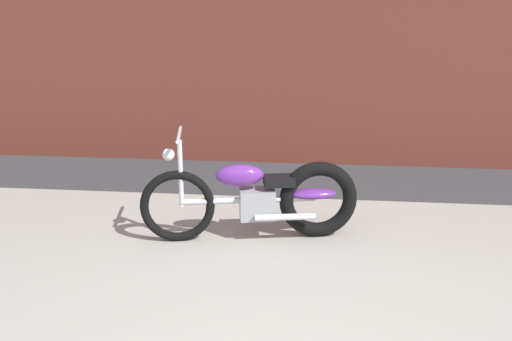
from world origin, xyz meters
TOP-DOWN VIEW (x-y plane):
  - sidewalk_slab at (0.00, 1.75)m, footprint 36.00×3.50m
  - motorcycle_purple at (-0.31, 2.35)m, footprint 1.99×0.66m

SIDE VIEW (x-z plane):
  - sidewalk_slab at x=0.00m, z-range 0.00..0.01m
  - motorcycle_purple at x=-0.31m, z-range -0.12..0.91m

